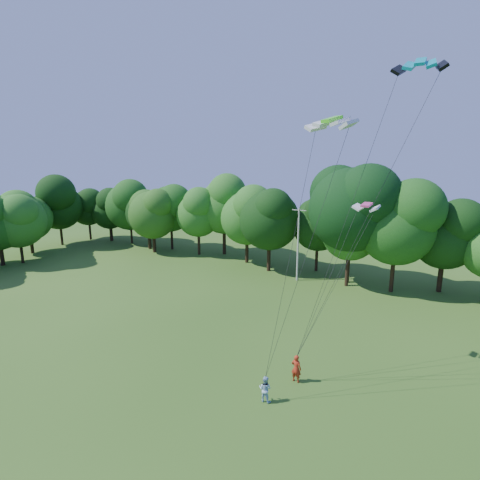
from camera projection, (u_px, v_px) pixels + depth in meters
The scene contains 8 objects.
utility_pole at pixel (298, 244), 44.83m from camera, with size 1.78×0.22×8.87m.
kite_flyer_left at pixel (296, 368), 24.80m from camera, with size 0.70×0.46×1.92m, color #B22B17.
kite_flyer_right at pixel (265, 389), 22.82m from camera, with size 0.81×0.63×1.66m, color #A7CDE7.
kite_teal at pixel (421, 62), 20.61m from camera, with size 2.72×1.20×0.66m.
kite_green at pixel (332, 119), 21.63m from camera, with size 3.26×2.37×0.51m.
kite_pink at pixel (367, 205), 24.97m from camera, with size 1.84×1.10×0.28m.
tree_back_west at pixel (152, 205), 57.95m from camera, with size 8.22×8.22×11.95m.
tree_back_center at pixel (351, 205), 41.83m from camera, with size 10.40×10.40×15.13m.
Camera 1 is at (11.46, -9.71, 14.58)m, focal length 28.00 mm.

